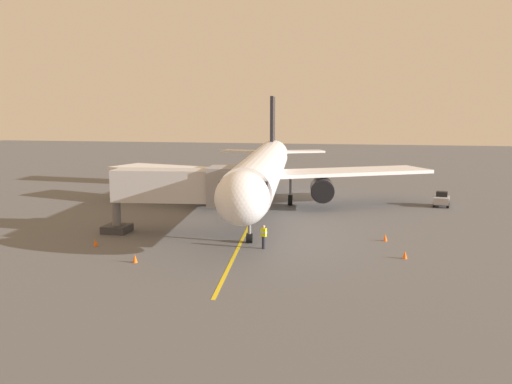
{
  "coord_description": "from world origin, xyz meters",
  "views": [
    {
      "loc": [
        -9.05,
        52.46,
        9.69
      ],
      "look_at": [
        -0.27,
        8.58,
        3.0
      ],
      "focal_mm": 38.01,
      "sensor_mm": 36.0,
      "label": 1
    }
  ],
  "objects": [
    {
      "name": "ground_plane",
      "position": [
        0.0,
        0.0,
        0.0
      ],
      "size": [
        220.0,
        220.0,
        0.0
      ],
      "primitive_type": "plane",
      "color": "#565659"
    },
    {
      "name": "jet_bridge",
      "position": [
        4.74,
        12.15,
        3.76
      ],
      "size": [
        11.51,
        4.01,
        5.4
      ],
      "color": "#B7B7BC",
      "rests_on": "ground"
    },
    {
      "name": "safety_cone_wing_starboard",
      "position": [
        -11.9,
        16.32,
        0.28
      ],
      "size": [
        0.32,
        0.32,
        0.55
      ],
      "primitive_type": "cone",
      "color": "#F2590F",
      "rests_on": "ground"
    },
    {
      "name": "safety_cone_wing_port",
      "position": [
        -10.8,
        11.51,
        0.28
      ],
      "size": [
        0.32,
        0.32,
        0.55
      ],
      "primitive_type": "cone",
      "color": "#F2590F",
      "rests_on": "ground"
    },
    {
      "name": "safety_cone_nose_right",
      "position": [
        9.87,
        17.23,
        0.28
      ],
      "size": [
        0.32,
        0.32,
        0.55
      ],
      "primitive_type": "cone",
      "color": "#F2590F",
      "rests_on": "ground"
    },
    {
      "name": "ground_crew_marshaller",
      "position": [
        -2.23,
        15.57,
        0.89
      ],
      "size": [
        0.45,
        0.35,
        1.71
      ],
      "color": "#23232D",
      "rests_on": "ground"
    },
    {
      "name": "tug_near_nose",
      "position": [
        -16.99,
        -5.02,
        0.7
      ],
      "size": [
        1.89,
        2.52,
        1.5
      ],
      "color": "#9E9EA3",
      "rests_on": "ground"
    },
    {
      "name": "airplane",
      "position": [
        0.63,
        0.35,
        4.0
      ],
      "size": [
        34.6,
        40.34,
        11.5
      ],
      "color": "white",
      "rests_on": "ground"
    },
    {
      "name": "apron_lead_in_line",
      "position": [
        0.6,
        6.63,
        0.01
      ],
      "size": [
        4.58,
        39.79,
        0.01
      ],
      "primitive_type": "cube",
      "rotation": [
        0.0,
        0.0,
        0.11
      ],
      "color": "yellow",
      "rests_on": "ground"
    },
    {
      "name": "safety_cone_nose_left",
      "position": [
        5.29,
        20.72,
        0.28
      ],
      "size": [
        0.32,
        0.32,
        0.55
      ],
      "primitive_type": "cone",
      "color": "#F2590F",
      "rests_on": "ground"
    }
  ]
}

